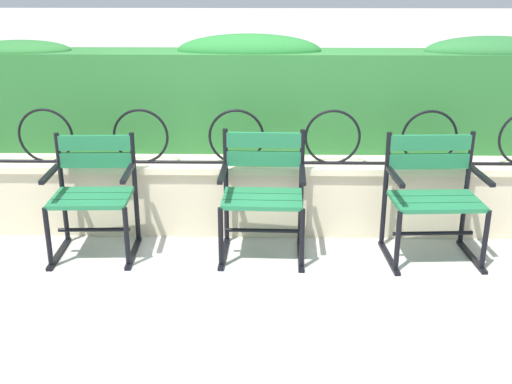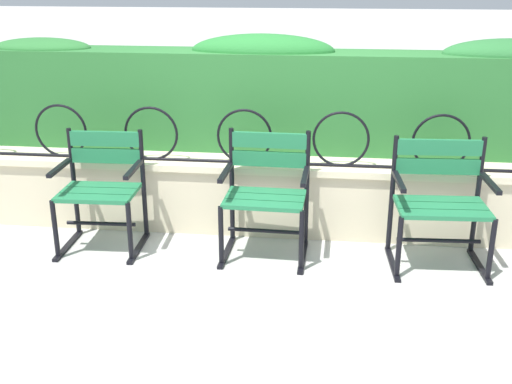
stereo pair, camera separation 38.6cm
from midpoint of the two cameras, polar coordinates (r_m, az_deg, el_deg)
The scene contains 7 objects.
ground_plane at distance 4.28m, azimuth -2.63°, elevation -7.41°, with size 60.00×60.00×0.00m, color #B7B5AF.
stone_wall at distance 4.86m, azimuth -2.12°, elevation -0.31°, with size 7.56×0.41×0.56m.
iron_arch_fence at distance 4.66m, azimuth -3.97°, elevation 4.77°, with size 7.02×0.02×0.42m.
hedge_row at distance 5.06m, azimuth -1.67°, elevation 8.82°, with size 7.41×0.47×0.91m.
park_chair_left at distance 4.61m, azimuth -17.03°, elevation -0.02°, with size 0.60×0.54×0.85m.
park_chair_centre at distance 4.40m, azimuth -1.88°, elevation 0.02°, with size 0.61×0.54×0.88m.
park_chair_right at distance 4.47m, azimuth 13.58°, elevation -0.17°, with size 0.66×0.55×0.87m.
Camera 1 is at (0.08, -3.81, 1.95)m, focal length 43.63 mm.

